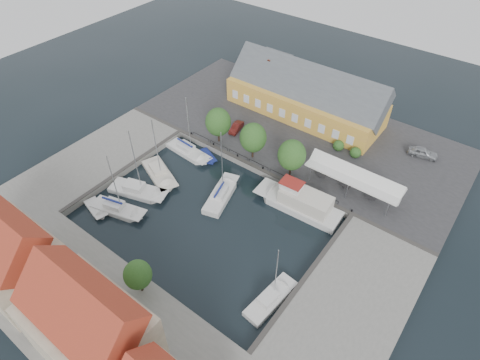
% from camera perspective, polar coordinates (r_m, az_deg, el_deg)
% --- Properties ---
extents(ground, '(140.00, 140.00, 0.00)m').
position_cam_1_polar(ground, '(57.57, -3.62, -4.33)').
color(ground, black).
rests_on(ground, ground).
extents(north_quay, '(56.00, 26.00, 1.00)m').
position_cam_1_polar(north_quay, '(71.66, 8.29, 6.79)').
color(north_quay, '#2D2D30').
rests_on(north_quay, ground).
extents(west_quay, '(12.00, 24.00, 1.00)m').
position_cam_1_polar(west_quay, '(69.36, -18.84, 3.27)').
color(west_quay, slate).
rests_on(west_quay, ground).
extents(east_quay, '(12.00, 24.00, 1.00)m').
position_cam_1_polar(east_quay, '(49.79, 15.43, -16.43)').
color(east_quay, slate).
rests_on(east_quay, ground).
extents(south_bank, '(56.00, 14.00, 1.00)m').
position_cam_1_polar(south_bank, '(49.97, -20.05, -17.89)').
color(south_bank, slate).
rests_on(south_bank, ground).
extents(quay_edge_fittings, '(56.00, 24.72, 0.40)m').
position_cam_1_polar(quay_edge_fittings, '(59.36, -0.71, -0.97)').
color(quay_edge_fittings, '#383533').
rests_on(quay_edge_fittings, north_quay).
extents(warehouse, '(28.56, 14.00, 9.55)m').
position_cam_1_polar(warehouse, '(74.53, 9.02, 11.86)').
color(warehouse, gold).
rests_on(warehouse, north_quay).
extents(tent_canopy, '(14.00, 4.00, 2.83)m').
position_cam_1_polar(tent_canopy, '(59.35, 15.93, 0.45)').
color(tent_canopy, silver).
rests_on(tent_canopy, north_quay).
extents(quay_trees, '(18.20, 4.20, 6.30)m').
position_cam_1_polar(quay_trees, '(62.27, 1.88, 6.04)').
color(quay_trees, black).
rests_on(quay_trees, north_quay).
extents(car_silver, '(4.87, 2.69, 1.57)m').
position_cam_1_polar(car_silver, '(70.69, 24.59, 3.59)').
color(car_silver, '#9C9FA3').
rests_on(car_silver, north_quay).
extents(car_red, '(2.11, 3.97, 1.24)m').
position_cam_1_polar(car_red, '(70.08, -0.53, 7.48)').
color(car_red, '#591714').
rests_on(car_red, north_quay).
extents(center_sailboat, '(4.79, 8.86, 11.89)m').
position_cam_1_polar(center_sailboat, '(59.02, -2.74, -2.29)').
color(center_sailboat, silver).
rests_on(center_sailboat, ground).
extents(trawler, '(13.26, 4.53, 5.00)m').
position_cam_1_polar(trawler, '(57.64, 8.65, -3.32)').
color(trawler, silver).
rests_on(trawler, ground).
extents(east_boat_c, '(3.10, 7.62, 9.65)m').
position_cam_1_polar(east_boat_c, '(48.65, 4.22, -16.74)').
color(east_boat_c, silver).
rests_on(east_boat_c, ground).
extents(west_boat_a, '(8.97, 3.11, 11.64)m').
position_cam_1_polar(west_boat_a, '(67.35, -7.41, 3.96)').
color(west_boat_a, silver).
rests_on(west_boat_a, ground).
extents(west_boat_b, '(8.89, 5.90, 11.60)m').
position_cam_1_polar(west_boat_b, '(63.88, -11.38, 0.84)').
color(west_boat_b, beige).
rests_on(west_boat_b, ground).
extents(west_boat_c, '(9.41, 5.43, 12.14)m').
position_cam_1_polar(west_boat_c, '(61.75, -14.41, -1.56)').
color(west_boat_c, silver).
rests_on(west_boat_c, ground).
extents(west_boat_d, '(8.55, 4.54, 11.11)m').
position_cam_1_polar(west_boat_d, '(59.79, -17.03, -4.05)').
color(west_boat_d, silver).
rests_on(west_boat_d, ground).
extents(launch_sw, '(4.99, 2.88, 0.98)m').
position_cam_1_polar(launch_sw, '(61.06, -19.77, -3.94)').
color(launch_sw, silver).
rests_on(launch_sw, ground).
extents(launch_nw, '(4.47, 3.19, 0.88)m').
position_cam_1_polar(launch_nw, '(66.32, -4.69, 3.30)').
color(launch_nw, navy).
rests_on(launch_nw, ground).
extents(townhouses, '(36.30, 8.50, 12.00)m').
position_cam_1_polar(townhouses, '(44.19, -22.52, -17.71)').
color(townhouses, beige).
rests_on(townhouses, south_bank).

